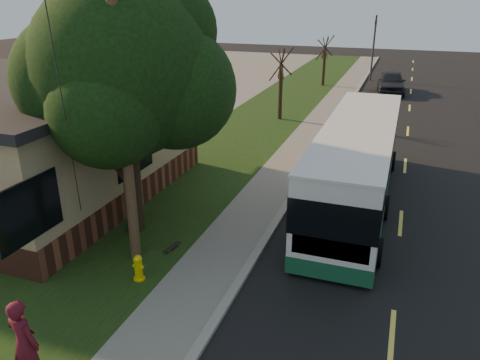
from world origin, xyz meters
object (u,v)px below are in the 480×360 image
at_px(leafy_tree, 126,72).
at_px(skateboarder, 24,342).
at_px(bare_tree_far, 324,61).
at_px(dumpster, 27,193).
at_px(fire_hydrant, 138,268).
at_px(traffic_signal, 374,44).
at_px(utility_pole, 121,104).
at_px(bare_tree_near, 281,85).
at_px(transit_bus, 357,163).
at_px(distant_car, 391,82).
at_px(skateboard_main, 173,247).

distance_m(leafy_tree, skateboarder, 7.83).
distance_m(bare_tree_far, dumpster, 28.06).
xyz_separation_m(fire_hydrant, traffic_signal, (3.10, 34.00, 2.73)).
distance_m(utility_pole, dumpster, 6.80).
relative_size(bare_tree_near, transit_bus, 0.38).
distance_m(skateboarder, distant_car, 33.21).
distance_m(skateboarder, dumpster, 8.68).
xyz_separation_m(utility_pole, skateboarder, (0.54, -4.84, -3.60)).
xyz_separation_m(transit_bus, dumpster, (-10.88, -4.53, -0.93)).
bearing_deg(skateboarder, transit_bus, -105.87).
height_order(traffic_signal, skateboard_main, traffic_signal).
distance_m(skateboarder, skateboard_main, 5.70).
distance_m(fire_hydrant, dumpster, 6.54).
bearing_deg(skateboard_main, traffic_signal, 84.68).
bearing_deg(skateboard_main, utility_pole, -136.20).
bearing_deg(dumpster, bare_tree_near, 71.66).
relative_size(fire_hydrant, bare_tree_near, 0.17).
xyz_separation_m(traffic_signal, distant_car, (1.96, -5.06, -2.33)).
xyz_separation_m(traffic_signal, skateboarder, (-3.27, -37.85, -2.13)).
xyz_separation_m(fire_hydrant, bare_tree_near, (-0.90, 18.00, 1.72)).
relative_size(fire_hydrant, skateboarder, 0.39).
bearing_deg(dumpster, utility_pole, -16.23).
bearing_deg(fire_hydrant, skateboard_main, 86.76).
height_order(bare_tree_far, dumpster, bare_tree_far).
bearing_deg(utility_pole, distant_car, 78.34).
bearing_deg(traffic_signal, skateboarder, -94.93).
xyz_separation_m(leafy_tree, skateboarder, (1.41, -6.50, -4.14)).
xyz_separation_m(leafy_tree, bare_tree_far, (1.17, 27.35, -3.16)).
bearing_deg(transit_bus, fire_hydrant, -124.45).
height_order(bare_tree_far, transit_bus, bare_tree_far).
relative_size(utility_pole, dumpster, 5.17).
xyz_separation_m(bare_tree_far, skateboard_main, (0.50, -28.23, -1.88)).
xyz_separation_m(fire_hydrant, transit_bus, (4.85, 7.07, 1.19)).
xyz_separation_m(traffic_signal, transit_bus, (1.75, -26.93, -1.55)).
bearing_deg(distant_car, fire_hydrant, -104.58).
xyz_separation_m(leafy_tree, skateboard_main, (1.67, -0.88, -5.05)).
bearing_deg(skateboarder, traffic_signal, -86.14).
relative_size(fire_hydrant, traffic_signal, 0.13).
xyz_separation_m(bare_tree_far, skateboarder, (0.23, -33.85, -0.97)).
xyz_separation_m(utility_pole, transit_bus, (5.56, 6.08, -3.01)).
distance_m(transit_bus, distant_car, 21.88).
distance_m(bare_tree_near, traffic_signal, 16.52).
bearing_deg(dumpster, traffic_signal, 73.83).
bearing_deg(bare_tree_far, leafy_tree, -92.45).
relative_size(utility_pole, leafy_tree, 1.16).
height_order(fire_hydrant, bare_tree_near, bare_tree_near).
bearing_deg(bare_tree_near, leafy_tree, -92.50).
distance_m(skateboard_main, distant_car, 27.63).
bearing_deg(skateboard_main, dumpster, 172.78).
height_order(skateboard_main, distant_car, distant_car).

